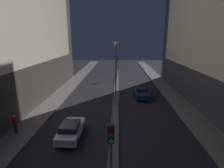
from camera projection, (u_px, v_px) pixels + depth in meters
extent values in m
cube|color=#56544F|center=(116.00, 95.00, 26.65)|extent=(0.80, 39.62, 0.11)
cube|color=#2D2D2D|center=(111.00, 133.00, 7.93)|extent=(0.32, 0.28, 0.90)
sphere|color=#4C0F0F|center=(111.00, 130.00, 7.68)|extent=(0.20, 0.20, 0.20)
sphere|color=#4C380A|center=(111.00, 136.00, 7.76)|extent=(0.20, 0.20, 0.20)
sphere|color=#1EEA4C|center=(111.00, 142.00, 7.83)|extent=(0.20, 0.20, 0.20)
cylinder|color=#4C4C51|center=(117.00, 70.00, 37.45)|extent=(0.12, 0.12, 3.77)
cube|color=#2D2D2D|center=(117.00, 59.00, 36.86)|extent=(0.32, 0.28, 0.90)
sphere|color=#4C0F0F|center=(117.00, 57.00, 36.61)|extent=(0.20, 0.20, 0.20)
sphere|color=#4C380A|center=(117.00, 59.00, 36.68)|extent=(0.20, 0.20, 0.20)
sphere|color=#1EEA4C|center=(117.00, 60.00, 36.76)|extent=(0.20, 0.20, 0.20)
cylinder|color=#4C4C51|center=(116.00, 76.00, 21.68)|extent=(0.16, 0.16, 7.65)
sphere|color=#F9EAB2|center=(116.00, 44.00, 20.67)|extent=(0.53, 0.53, 0.53)
cube|color=silver|center=(71.00, 130.00, 15.39)|extent=(1.77, 4.08, 0.64)
cube|color=black|center=(70.00, 126.00, 14.95)|extent=(1.50, 1.83, 0.50)
cube|color=red|center=(56.00, 143.00, 13.44)|extent=(0.14, 0.04, 0.10)
cube|color=red|center=(72.00, 144.00, 13.39)|extent=(0.14, 0.04, 0.10)
cylinder|color=black|center=(67.00, 127.00, 16.72)|extent=(0.22, 0.64, 0.64)
cylinder|color=black|center=(83.00, 127.00, 16.67)|extent=(0.22, 0.64, 0.64)
cylinder|color=black|center=(58.00, 142.00, 14.28)|extent=(0.22, 0.64, 0.64)
cylinder|color=black|center=(77.00, 142.00, 14.23)|extent=(0.22, 0.64, 0.64)
cube|color=navy|center=(142.00, 94.00, 25.65)|extent=(1.94, 4.00, 0.66)
cube|color=black|center=(142.00, 89.00, 25.79)|extent=(1.65, 1.80, 0.47)
cube|color=red|center=(136.00, 89.00, 27.60)|extent=(0.14, 0.04, 0.10)
cube|color=red|center=(145.00, 89.00, 27.55)|extent=(0.14, 0.04, 0.10)
cylinder|color=black|center=(135.00, 93.00, 26.96)|extent=(0.22, 0.64, 0.64)
cylinder|color=black|center=(146.00, 93.00, 26.90)|extent=(0.22, 0.64, 0.64)
cylinder|color=black|center=(137.00, 98.00, 24.56)|extent=(0.22, 0.64, 0.64)
cylinder|color=black|center=(149.00, 99.00, 24.50)|extent=(0.22, 0.64, 0.64)
cylinder|color=black|center=(16.00, 129.00, 15.80)|extent=(0.30, 0.30, 0.81)
cylinder|color=maroon|center=(15.00, 121.00, 15.61)|extent=(0.39, 0.39, 0.72)
sphere|color=beige|center=(14.00, 116.00, 15.49)|extent=(0.24, 0.24, 0.24)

